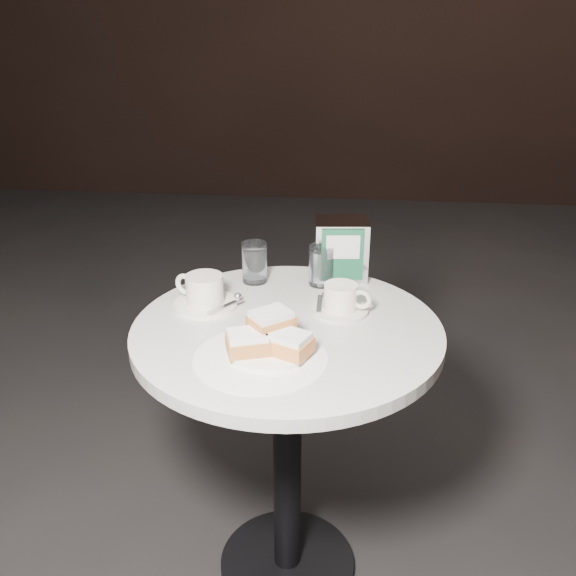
{
  "coord_description": "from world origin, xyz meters",
  "views": [
    {
      "loc": [
        0.13,
        -1.27,
        1.42
      ],
      "look_at": [
        0.0,
        0.02,
        0.83
      ],
      "focal_mm": 40.0,
      "sensor_mm": 36.0,
      "label": 1
    }
  ],
  "objects_px": {
    "beignet_plate": "(269,340)",
    "coffee_cup_right": "(341,300)",
    "coffee_cup_left": "(204,293)",
    "water_glass_right": "(322,266)",
    "napkin_dispenser": "(341,249)",
    "water_glass_left": "(255,263)",
    "cafe_table": "(287,400)"
  },
  "relations": [
    {
      "from": "beignet_plate",
      "to": "coffee_cup_right",
      "type": "relative_size",
      "value": 1.16
    },
    {
      "from": "coffee_cup_left",
      "to": "water_glass_right",
      "type": "bearing_deg",
      "value": 52.73
    },
    {
      "from": "coffee_cup_left",
      "to": "coffee_cup_right",
      "type": "bearing_deg",
      "value": 22.96
    },
    {
      "from": "beignet_plate",
      "to": "napkin_dispenser",
      "type": "distance_m",
      "value": 0.44
    },
    {
      "from": "coffee_cup_right",
      "to": "water_glass_right",
      "type": "relative_size",
      "value": 1.56
    },
    {
      "from": "water_glass_left",
      "to": "coffee_cup_left",
      "type": "bearing_deg",
      "value": -121.73
    },
    {
      "from": "napkin_dispenser",
      "to": "beignet_plate",
      "type": "bearing_deg",
      "value": -113.89
    },
    {
      "from": "coffee_cup_right",
      "to": "water_glass_right",
      "type": "height_order",
      "value": "water_glass_right"
    },
    {
      "from": "cafe_table",
      "to": "napkin_dispenser",
      "type": "bearing_deg",
      "value": 69.06
    },
    {
      "from": "coffee_cup_right",
      "to": "water_glass_left",
      "type": "height_order",
      "value": "water_glass_left"
    },
    {
      "from": "cafe_table",
      "to": "water_glass_right",
      "type": "distance_m",
      "value": 0.35
    },
    {
      "from": "beignet_plate",
      "to": "coffee_cup_left",
      "type": "relative_size",
      "value": 0.95
    },
    {
      "from": "beignet_plate",
      "to": "coffee_cup_left",
      "type": "xyz_separation_m",
      "value": [
        -0.18,
        0.21,
        0.0
      ]
    },
    {
      "from": "beignet_plate",
      "to": "water_glass_right",
      "type": "xyz_separation_m",
      "value": [
        0.09,
        0.36,
        0.02
      ]
    },
    {
      "from": "coffee_cup_right",
      "to": "water_glass_left",
      "type": "bearing_deg",
      "value": 159.7
    },
    {
      "from": "coffee_cup_left",
      "to": "napkin_dispenser",
      "type": "height_order",
      "value": "napkin_dispenser"
    },
    {
      "from": "cafe_table",
      "to": "beignet_plate",
      "type": "bearing_deg",
      "value": -101.44
    },
    {
      "from": "water_glass_left",
      "to": "beignet_plate",
      "type": "bearing_deg",
      "value": -77.01
    },
    {
      "from": "water_glass_left",
      "to": "napkin_dispenser",
      "type": "relative_size",
      "value": 0.67
    },
    {
      "from": "water_glass_left",
      "to": "water_glass_right",
      "type": "xyz_separation_m",
      "value": [
        0.17,
        -0.0,
        -0.0
      ]
    },
    {
      "from": "water_glass_right",
      "to": "coffee_cup_right",
      "type": "bearing_deg",
      "value": -70.73
    },
    {
      "from": "cafe_table",
      "to": "water_glass_right",
      "type": "xyz_separation_m",
      "value": [
        0.06,
        0.24,
        0.25
      ]
    },
    {
      "from": "beignet_plate",
      "to": "water_glass_left",
      "type": "xyz_separation_m",
      "value": [
        -0.08,
        0.36,
        0.02
      ]
    },
    {
      "from": "beignet_plate",
      "to": "napkin_dispenser",
      "type": "bearing_deg",
      "value": 71.8
    },
    {
      "from": "cafe_table",
      "to": "water_glass_left",
      "type": "distance_m",
      "value": 0.36
    },
    {
      "from": "cafe_table",
      "to": "water_glass_right",
      "type": "bearing_deg",
      "value": 75.03
    },
    {
      "from": "coffee_cup_left",
      "to": "water_glass_left",
      "type": "bearing_deg",
      "value": 80.86
    },
    {
      "from": "coffee_cup_left",
      "to": "napkin_dispenser",
      "type": "xyz_separation_m",
      "value": [
        0.32,
        0.21,
        0.04
      ]
    },
    {
      "from": "beignet_plate",
      "to": "water_glass_left",
      "type": "height_order",
      "value": "water_glass_left"
    },
    {
      "from": "coffee_cup_left",
      "to": "water_glass_right",
      "type": "xyz_separation_m",
      "value": [
        0.27,
        0.16,
        0.02
      ]
    },
    {
      "from": "cafe_table",
      "to": "napkin_dispenser",
      "type": "distance_m",
      "value": 0.42
    },
    {
      "from": "coffee_cup_left",
      "to": "water_glass_left",
      "type": "height_order",
      "value": "water_glass_left"
    }
  ]
}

